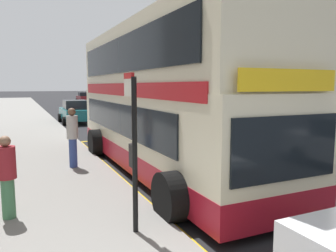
% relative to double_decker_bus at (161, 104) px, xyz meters
% --- Properties ---
extents(ground_plane, '(260.00, 260.00, 0.00)m').
position_rel_double_decker_bus_xyz_m(ground_plane, '(2.46, 27.81, -2.06)').
color(ground_plane, black).
extents(pavement_near, '(6.00, 76.00, 0.14)m').
position_rel_double_decker_bus_xyz_m(pavement_near, '(-4.54, 27.81, -1.99)').
color(pavement_near, gray).
rests_on(pavement_near, ground).
extents(double_decker_bus, '(3.28, 10.51, 4.40)m').
position_rel_double_decker_bus_xyz_m(double_decker_bus, '(0.00, 0.00, 0.00)').
color(double_decker_bus, beige).
rests_on(double_decker_bus, ground).
extents(bus_bay_markings, '(3.15, 13.10, 0.01)m').
position_rel_double_decker_bus_xyz_m(bus_bay_markings, '(0.03, -0.24, -2.06)').
color(bus_bay_markings, gold).
rests_on(bus_bay_markings, ground).
extents(bus_stop_sign, '(0.09, 0.51, 2.71)m').
position_rel_double_decker_bus_xyz_m(bus_stop_sign, '(-2.27, -4.08, -0.33)').
color(bus_stop_sign, black).
rests_on(bus_stop_sign, pavement_near).
extents(parked_car_maroon_kerbside, '(2.09, 4.20, 1.62)m').
position_rel_double_decker_bus_xyz_m(parked_car_maroon_kerbside, '(5.40, 42.81, -1.26)').
color(parked_car_maroon_kerbside, maroon).
rests_on(parked_car_maroon_kerbside, ground).
extents(parked_car_teal_far, '(2.09, 4.20, 1.62)m').
position_rel_double_decker_bus_xyz_m(parked_car_teal_far, '(-0.36, 14.35, -1.26)').
color(parked_car_teal_far, '#196066').
rests_on(parked_car_teal_far, ground).
extents(pedestrian_waiting_near_sign, '(0.34, 0.34, 1.82)m').
position_rel_double_decker_bus_xyz_m(pedestrian_waiting_near_sign, '(-2.55, 0.90, -0.92)').
color(pedestrian_waiting_near_sign, '#33478C').
rests_on(pedestrian_waiting_near_sign, pavement_near).
extents(pedestrian_further_back, '(0.34, 0.34, 1.58)m').
position_rel_double_decker_bus_xyz_m(pedestrian_further_back, '(-4.26, -2.60, -1.07)').
color(pedestrian_further_back, '#3F724C').
rests_on(pedestrian_further_back, pavement_near).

